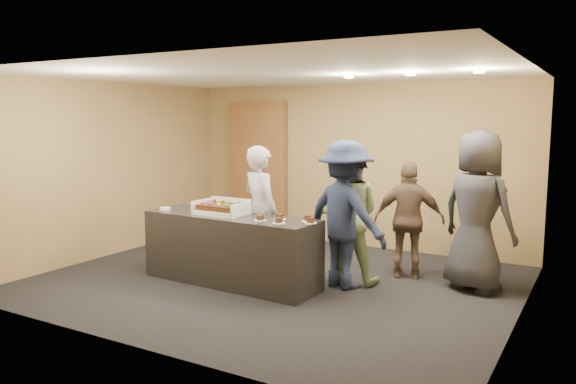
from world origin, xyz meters
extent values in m
plane|color=black|center=(0.00, 0.00, 0.00)|extent=(6.00, 6.00, 0.00)
plane|color=white|center=(0.00, 0.00, 2.70)|extent=(6.00, 6.00, 0.00)
cube|color=olive|center=(0.00, 2.50, 1.35)|extent=(6.00, 0.04, 2.70)
cube|color=olive|center=(0.00, -2.50, 1.35)|extent=(6.00, 0.04, 2.70)
cube|color=olive|center=(-3.00, 0.00, 1.35)|extent=(0.04, 5.00, 2.70)
cube|color=olive|center=(3.00, 0.00, 1.35)|extent=(0.04, 5.00, 2.70)
cube|color=black|center=(-0.45, -0.36, 0.45)|extent=(2.43, 0.79, 0.90)
cube|color=brown|center=(-1.80, 2.41, 1.22)|extent=(1.11, 0.15, 2.43)
cube|color=white|center=(-0.60, -0.36, 0.93)|extent=(0.63, 0.44, 0.06)
cube|color=white|center=(-0.91, -0.36, 0.99)|extent=(0.02, 0.44, 0.17)
cube|color=white|center=(-0.28, -0.36, 0.99)|extent=(0.02, 0.44, 0.17)
cube|color=white|center=(-0.60, -0.14, 1.00)|extent=(0.63, 0.02, 0.19)
cube|color=#381B0C|center=(-0.60, -0.36, 0.99)|extent=(0.55, 0.38, 0.07)
sphere|color=red|center=(-0.81, -0.23, 1.05)|extent=(0.04, 0.04, 0.04)
sphere|color=green|center=(-0.68, -0.23, 1.05)|extent=(0.04, 0.04, 0.04)
sphere|color=yellow|center=(-0.54, -0.23, 1.05)|extent=(0.04, 0.04, 0.04)
sphere|color=blue|center=(-0.41, -0.23, 1.05)|extent=(0.04, 0.04, 0.04)
sphere|color=#F73814|center=(-0.81, -0.49, 1.05)|extent=(0.04, 0.04, 0.04)
sphere|color=#BA28A2|center=(-0.68, -0.49, 1.05)|extent=(0.04, 0.04, 0.04)
sphere|color=yellow|center=(-0.54, -0.49, 1.05)|extent=(0.04, 0.04, 0.04)
sphere|color=green|center=(-0.41, -0.49, 1.05)|extent=(0.04, 0.04, 0.04)
cylinder|color=white|center=(-1.47, -0.47, 0.92)|extent=(0.15, 0.15, 0.04)
cylinder|color=white|center=(0.08, -0.49, 0.90)|extent=(0.15, 0.15, 0.01)
cube|color=#381B0C|center=(0.08, -0.49, 0.94)|extent=(0.07, 0.06, 0.06)
cylinder|color=white|center=(0.26, -0.30, 0.90)|extent=(0.15, 0.15, 0.01)
cube|color=#381B0C|center=(0.26, -0.30, 0.94)|extent=(0.07, 0.06, 0.06)
cylinder|color=white|center=(0.37, -0.53, 0.90)|extent=(0.15, 0.15, 0.01)
cube|color=#381B0C|center=(0.37, -0.53, 0.94)|extent=(0.07, 0.06, 0.06)
cylinder|color=white|center=(0.60, -0.23, 0.90)|extent=(0.15, 0.15, 0.01)
cube|color=#381B0C|center=(0.60, -0.23, 0.94)|extent=(0.07, 0.06, 0.06)
cylinder|color=white|center=(0.70, -0.34, 0.90)|extent=(0.15, 0.15, 0.01)
cube|color=#381B0C|center=(0.70, -0.34, 0.94)|extent=(0.07, 0.06, 0.06)
imported|color=#A9A8AE|center=(-0.28, 0.09, 0.89)|extent=(0.77, 0.65, 1.78)
imported|color=gray|center=(0.83, 0.44, 0.90)|extent=(1.02, 0.88, 1.80)
imported|color=#1A233D|center=(0.90, 0.23, 0.94)|extent=(1.36, 1.02, 1.87)
imported|color=brown|center=(1.46, 1.05, 0.79)|extent=(1.00, 0.63, 1.59)
imported|color=#2A2A30|center=(2.36, 0.94, 1.00)|extent=(1.14, 0.95, 2.00)
cylinder|color=#FFEAC6|center=(0.80, 0.50, 2.67)|extent=(0.12, 0.12, 0.03)
cylinder|color=#FFEAC6|center=(1.60, 0.50, 2.67)|extent=(0.12, 0.12, 0.03)
cylinder|color=#FFEAC6|center=(2.40, 0.50, 2.67)|extent=(0.12, 0.12, 0.03)
camera|label=1|loc=(3.75, -6.17, 2.16)|focal=35.00mm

